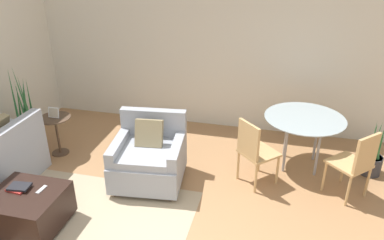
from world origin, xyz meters
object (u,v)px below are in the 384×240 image
(potted_plant, at_px, (29,131))
(dining_table, at_px, (304,123))
(tv_remote_primary, at_px, (41,189))
(book_stack, at_px, (18,187))
(side_table, at_px, (56,128))
(ottoman, at_px, (28,209))
(picture_frame, at_px, (54,113))
(dining_chair_near_left, at_px, (254,149))
(dining_chair_near_right, at_px, (356,161))
(potted_plant_small, at_px, (371,160))
(armchair, at_px, (149,157))

(potted_plant, distance_m, dining_table, 4.03)
(tv_remote_primary, distance_m, dining_table, 3.37)
(book_stack, height_order, side_table, side_table)
(ottoman, distance_m, side_table, 1.61)
(book_stack, relative_size, picture_frame, 1.51)
(dining_table, relative_size, dining_chair_near_left, 1.19)
(dining_chair_near_right, bearing_deg, potted_plant_small, 62.29)
(ottoman, relative_size, potted_plant, 0.57)
(armchair, bearing_deg, tv_remote_primary, -128.69)
(armchair, relative_size, potted_plant, 0.73)
(potted_plant, xyz_separation_m, dining_table, (3.98, 0.46, 0.39))
(ottoman, height_order, picture_frame, picture_frame)
(ottoman, distance_m, potted_plant_small, 4.36)
(armchair, relative_size, book_stack, 3.88)
(side_table, bearing_deg, dining_table, 8.54)
(book_stack, xyz_separation_m, dining_chair_near_right, (3.62, 1.36, 0.05))
(dining_table, bearing_deg, tv_remote_primary, -145.42)
(side_table, relative_size, potted_plant_small, 0.72)
(book_stack, bearing_deg, ottoman, -27.91)
(potted_plant, distance_m, side_table, 0.54)
(potted_plant_small, bearing_deg, dining_chair_near_right, -117.71)
(ottoman, xyz_separation_m, picture_frame, (-0.55, 1.50, 0.43))
(dining_table, bearing_deg, ottoman, -145.25)
(picture_frame, height_order, dining_chair_near_right, dining_chair_near_right)
(ottoman, height_order, tv_remote_primary, tv_remote_primary)
(potted_plant, xyz_separation_m, picture_frame, (0.52, -0.06, 0.40))
(potted_plant_small, bearing_deg, armchair, -162.97)
(picture_frame, relative_size, potted_plant_small, 0.20)
(armchair, height_order, picture_frame, armchair)
(dining_chair_near_right, bearing_deg, tv_remote_primary, -158.86)
(armchair, bearing_deg, dining_chair_near_right, 5.51)
(armchair, relative_size, dining_chair_near_left, 1.08)
(side_table, bearing_deg, armchair, -12.06)
(dining_table, bearing_deg, book_stack, -146.99)
(dining_chair_near_left, distance_m, dining_chair_near_right, 1.21)
(armchair, relative_size, picture_frame, 5.86)
(potted_plant_small, bearing_deg, tv_remote_primary, -152.42)
(armchair, bearing_deg, potted_plant, 169.35)
(book_stack, height_order, dining_chair_near_right, dining_chair_near_right)
(dining_chair_near_left, relative_size, dining_chair_near_right, 1.00)
(potted_plant, relative_size, dining_table, 1.24)
(ottoman, distance_m, tv_remote_primary, 0.27)
(side_table, relative_size, dining_chair_near_left, 0.66)
(armchair, height_order, potted_plant_small, armchair)
(tv_remote_primary, relative_size, dining_table, 0.14)
(ottoman, xyz_separation_m, book_stack, (-0.11, 0.06, 0.22))
(ottoman, distance_m, dining_chair_near_left, 2.72)
(side_table, distance_m, picture_frame, 0.25)
(armchair, distance_m, potted_plant_small, 2.99)
(side_table, bearing_deg, ottoman, -69.72)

